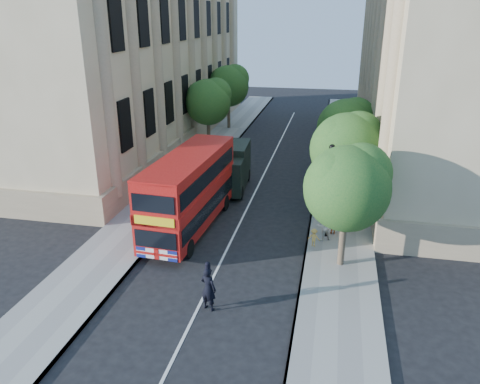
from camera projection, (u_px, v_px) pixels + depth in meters
The scene contains 17 objects.
ground at pixel (209, 285), 21.18m from camera, with size 120.00×120.00×0.00m, color black.
pavement_right at pixel (340, 209), 29.21m from camera, with size 3.50×80.00×0.12m, color gray.
pavement_left at pixel (166, 196), 31.38m from camera, with size 3.50×80.00×0.12m, color gray.
building_right at pixel (453, 47), 37.26m from camera, with size 12.00×38.00×18.00m, color tan.
building_left at pixel (130, 43), 42.49m from camera, with size 12.00×38.00×18.00m, color tan.
tree_right_near at pixel (348, 184), 21.32m from camera, with size 4.00×4.00×6.08m.
tree_right_mid at pixel (348, 145), 26.73m from camera, with size 4.20×4.20×6.37m.
tree_right_far at pixel (347, 125), 32.26m from camera, with size 4.00×4.00×6.15m.
tree_left_far at pixel (208, 100), 40.84m from camera, with size 4.00×4.00×6.30m.
tree_left_back at pixel (229, 84), 48.06m from camera, with size 4.20×4.20×6.65m.
lamp_post at pixel (329, 195), 24.81m from camera, with size 0.32×0.32×5.16m.
double_decker_bus at pixel (190, 190), 25.97m from camera, with size 3.00×9.34×4.25m.
box_van at pixel (230, 169), 32.22m from camera, with size 2.47×5.45×3.05m.
police_constable at pixel (208, 289), 19.15m from camera, with size 0.71×0.47×1.96m, color black.
woman_pedestrian at pixel (323, 225), 24.86m from camera, with size 0.84×0.65×1.72m, color beige.
child_a at pixel (334, 225), 25.64m from camera, with size 0.66×0.27×1.12m, color orange.
child_b at pixel (314, 238), 24.31m from camera, with size 0.64×0.37×0.99m, color #E5B44E.
Camera 1 is at (5.07, -17.58, 11.56)m, focal length 35.00 mm.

